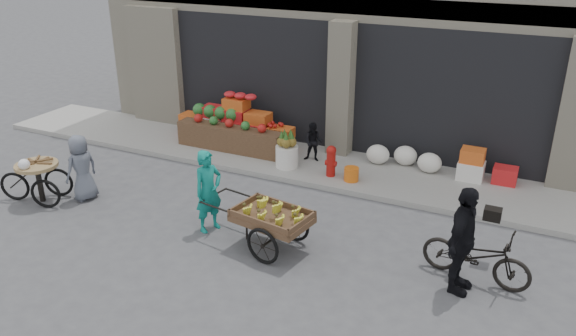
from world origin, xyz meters
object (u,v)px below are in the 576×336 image
at_px(orange_bucket, 351,174).
at_px(seated_person, 313,142).
at_px(fire_hydrant, 331,160).
at_px(cyclist, 462,241).
at_px(banana_cart, 270,214).
at_px(vendor_woman, 208,191).
at_px(bicycle, 476,255).
at_px(pineapple_bin, 287,156).
at_px(tricycle_cart, 38,176).
at_px(vendor_grey, 82,168).

xyz_separation_m(orange_bucket, seated_person, (-1.20, 0.70, 0.31)).
relative_size(fire_hydrant, orange_bucket, 2.22).
distance_m(fire_hydrant, cyclist, 4.45).
distance_m(orange_bucket, banana_cart, 3.14).
height_order(vendor_woman, bicycle, vendor_woman).
xyz_separation_m(bicycle, cyclist, (-0.20, -0.40, 0.42)).
bearing_deg(banana_cart, pineapple_bin, 120.08).
height_order(seated_person, tricycle_cart, seated_person).
bearing_deg(vendor_grey, pineapple_bin, 146.32).
relative_size(pineapple_bin, vendor_woman, 0.33).
distance_m(banana_cart, vendor_grey, 4.36).
distance_m(fire_hydrant, orange_bucket, 0.55).
distance_m(vendor_woman, tricycle_cart, 3.81).
relative_size(pineapple_bin, fire_hydrant, 0.73).
height_order(vendor_grey, cyclist, cyclist).
relative_size(fire_hydrant, bicycle, 0.41).
distance_m(seated_person, cyclist, 5.40).
relative_size(orange_bucket, vendor_grey, 0.23).
bearing_deg(pineapple_bin, banana_cart, -69.44).
bearing_deg(vendor_woman, fire_hydrant, -1.33).
bearing_deg(pineapple_bin, orange_bucket, -3.58).
xyz_separation_m(vendor_woman, cyclist, (4.49, 0.02, 0.09)).
bearing_deg(cyclist, vendor_woman, 97.98).
height_order(tricycle_cart, vendor_grey, vendor_grey).
relative_size(tricycle_cart, cyclist, 0.83).
distance_m(vendor_grey, cyclist, 7.54).
height_order(pineapple_bin, orange_bucket, pineapple_bin).
bearing_deg(seated_person, banana_cart, -88.14).
bearing_deg(vendor_woman, seated_person, 12.64).
distance_m(banana_cart, tricycle_cart, 5.10).
xyz_separation_m(seated_person, vendor_grey, (-3.57, -3.68, 0.11)).
xyz_separation_m(pineapple_bin, tricycle_cart, (-3.89, -3.56, 0.20)).
relative_size(seated_person, vendor_woman, 0.59).
bearing_deg(banana_cart, seated_person, 111.37).
bearing_deg(fire_hydrant, banana_cart, -88.28).
xyz_separation_m(fire_hydrant, bicycle, (3.47, -2.59, -0.05)).
relative_size(vendor_woman, bicycle, 0.91).
xyz_separation_m(banana_cart, tricycle_cart, (-5.09, -0.38, -0.10)).
relative_size(seated_person, cyclist, 0.53).
xyz_separation_m(banana_cart, bicycle, (3.38, 0.54, -0.22)).
height_order(pineapple_bin, fire_hydrant, fire_hydrant).
relative_size(banana_cart, tricycle_cart, 1.59).
relative_size(vendor_grey, cyclist, 0.80).
bearing_deg(orange_bucket, cyclist, -46.69).
relative_size(orange_bucket, tricycle_cart, 0.22).
distance_m(orange_bucket, tricycle_cart, 6.50).
relative_size(fire_hydrant, cyclist, 0.41).
bearing_deg(seated_person, vendor_grey, -144.09).
height_order(pineapple_bin, tricycle_cart, tricycle_cart).
bearing_deg(cyclist, orange_bucket, 51.03).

